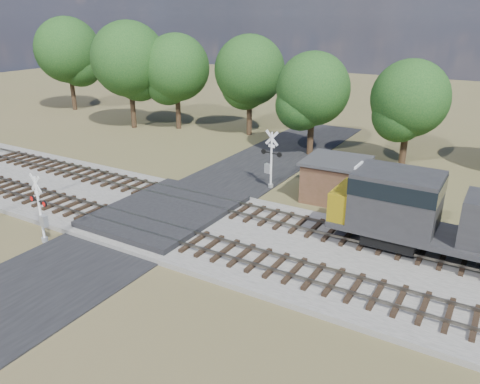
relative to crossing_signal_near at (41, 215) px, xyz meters
The scene contains 10 objects.
ground 6.99m from the crossing_signal_near, 57.80° to the left, with size 160.00×160.00×0.00m, color #4F502A.
ballast_bed 15.06m from the crossing_signal_near, 24.64° to the left, with size 140.00×10.00×0.30m, color gray.
road 6.98m from the crossing_signal_near, 57.80° to the left, with size 7.00×60.00×0.08m, color black.
crossing_panel 7.35m from the crossing_signal_near, 59.91° to the left, with size 7.00×9.00×0.62m, color #262628.
track_near 7.81m from the crossing_signal_near, 29.06° to the left, with size 140.00×2.60×0.33m.
track_far 11.11m from the crossing_signal_near, 52.38° to the left, with size 140.00×2.60×0.33m.
crossing_signal_near is the anchor object (origin of this frame).
crossing_signal_far 15.80m from the crossing_signal_near, 64.45° to the left, with size 1.75×0.42×4.36m.
equipment_shed 18.74m from the crossing_signal_near, 51.60° to the left, with size 4.37×4.37×2.85m.
treeline 26.79m from the crossing_signal_near, 79.35° to the left, with size 83.62×11.98×11.78m.
Camera 1 is at (17.86, -20.42, 12.10)m, focal length 35.00 mm.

